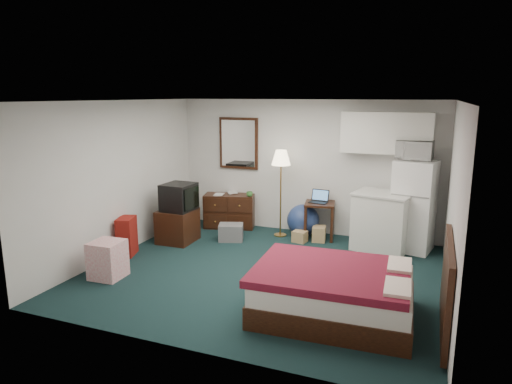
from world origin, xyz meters
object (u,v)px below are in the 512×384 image
at_px(tv_stand, 178,226).
at_px(suitcase, 127,236).
at_px(dresser, 229,211).
at_px(floor_lamp, 281,194).
at_px(desk, 319,220).
at_px(fridge, 414,206).
at_px(bed, 334,292).
at_px(kitchen_counter, 382,222).

distance_m(tv_stand, suitcase, 1.00).
relative_size(dresser, tv_stand, 1.53).
distance_m(floor_lamp, desk, 0.86).
relative_size(fridge, bed, 0.85).
xyz_separation_m(fridge, tv_stand, (-3.92, -1.07, -0.47)).
distance_m(kitchen_counter, bed, 2.66).
xyz_separation_m(bed, tv_stand, (-3.18, 1.76, 0.00)).
bearing_deg(fridge, suitcase, -144.05).
height_order(dresser, fridge, fridge).
bearing_deg(dresser, bed, -62.16).
height_order(desk, fridge, fridge).
relative_size(floor_lamp, tv_stand, 2.53).
bearing_deg(desk, kitchen_counter, -22.16).
relative_size(floor_lamp, desk, 2.40).
xyz_separation_m(desk, suitcase, (-2.73, -2.02, -0.02)).
bearing_deg(bed, dresser, 130.17).
bearing_deg(kitchen_counter, desk, -179.97).
bearing_deg(floor_lamp, kitchen_counter, -3.89).
distance_m(dresser, bed, 3.98).
relative_size(dresser, desk, 1.45).
height_order(floor_lamp, tv_stand, floor_lamp).
height_order(fridge, tv_stand, fridge).
xyz_separation_m(dresser, tv_stand, (-0.48, -1.17, -0.04)).
bearing_deg(fridge, bed, -93.15).
height_order(dresser, tv_stand, dresser).
distance_m(kitchen_counter, suitcase, 4.25).
bearing_deg(dresser, tv_stand, -127.39).
height_order(fridge, bed, fridge).
bearing_deg(floor_lamp, suitcase, -136.52).
bearing_deg(fridge, desk, -170.29).
relative_size(bed, suitcase, 2.85).
bearing_deg(suitcase, kitchen_counter, 6.86).
height_order(dresser, desk, desk).
relative_size(floor_lamp, fridge, 1.05).
bearing_deg(floor_lamp, desk, 9.04).
distance_m(dresser, floor_lamp, 1.22).
relative_size(bed, tv_stand, 2.83).
relative_size(desk, fridge, 0.44).
xyz_separation_m(dresser, kitchen_counter, (2.95, -0.29, 0.15)).
distance_m(dresser, desk, 1.83).
xyz_separation_m(kitchen_counter, tv_stand, (-3.44, -0.88, -0.19)).
height_order(desk, tv_stand, desk).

